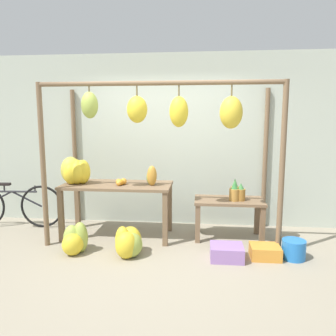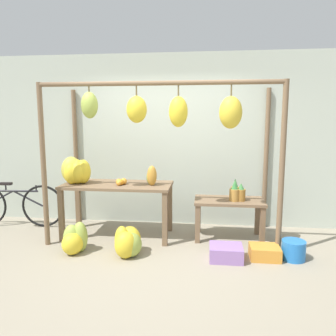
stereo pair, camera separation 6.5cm
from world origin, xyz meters
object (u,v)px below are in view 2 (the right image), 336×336
at_px(fruit_crate_white, 226,253).
at_px(banana_pile_ground_left, 75,239).
at_px(pineapple_cluster, 237,193).
at_px(blue_bucket, 293,250).
at_px(papaya_pile, 152,176).
at_px(banana_pile_ground_right, 128,243).
at_px(fruit_crate_purple, 265,252).
at_px(parked_bicycle, 14,205).
at_px(orange_pile, 121,182).
at_px(banana_pile_on_table, 76,171).

bearing_deg(fruit_crate_white, banana_pile_ground_left, 179.83).
height_order(pineapple_cluster, fruit_crate_white, pineapple_cluster).
height_order(pineapple_cluster, blue_bucket, pineapple_cluster).
bearing_deg(blue_bucket, papaya_pile, 164.31).
relative_size(banana_pile_ground_right, fruit_crate_purple, 1.37).
bearing_deg(pineapple_cluster, parked_bicycle, 176.86).
xyz_separation_m(fruit_crate_white, fruit_crate_purple, (0.49, 0.09, -0.01)).
height_order(orange_pile, pineapple_cluster, pineapple_cluster).
distance_m(parked_bicycle, fruit_crate_purple, 3.96).
xyz_separation_m(banana_pile_on_table, papaya_pile, (1.14, -0.00, -0.05)).
bearing_deg(banana_pile_ground_right, fruit_crate_white, 1.03).
bearing_deg(parked_bicycle, papaya_pile, -6.68).
relative_size(banana_pile_on_table, parked_bicycle, 0.31).
height_order(banana_pile_on_table, fruit_crate_white, banana_pile_on_table).
relative_size(banana_pile_ground_left, parked_bicycle, 0.31).
bearing_deg(parked_bicycle, banana_pile_ground_right, -23.63).
xyz_separation_m(pineapple_cluster, banana_pile_ground_right, (-1.43, -0.73, -0.53)).
relative_size(parked_bicycle, fruit_crate_purple, 4.46).
bearing_deg(fruit_crate_white, papaya_pile, 148.78).
distance_m(orange_pile, papaya_pile, 0.47).
distance_m(pineapple_cluster, fruit_crate_white, 0.96).
height_order(pineapple_cluster, banana_pile_ground_left, pineapple_cluster).
bearing_deg(parked_bicycle, blue_bucket, -10.78).
xyz_separation_m(blue_bucket, papaya_pile, (-1.89, 0.53, 0.81)).
xyz_separation_m(banana_pile_on_table, orange_pile, (0.68, -0.02, -0.14)).
xyz_separation_m(banana_pile_ground_right, fruit_crate_purple, (1.74, 0.11, -0.09)).
bearing_deg(fruit_crate_purple, banana_pile_ground_right, -176.32).
bearing_deg(parked_bicycle, pineapple_cluster, -3.14).
distance_m(banana_pile_on_table, banana_pile_ground_left, 1.05).
distance_m(orange_pile, banana_pile_ground_left, 1.02).
bearing_deg(pineapple_cluster, banana_pile_ground_right, -152.75).
bearing_deg(pineapple_cluster, orange_pile, -176.67).
relative_size(banana_pile_ground_right, fruit_crate_white, 1.23).
bearing_deg(blue_bucket, banana_pile_on_table, 170.03).
height_order(fruit_crate_white, papaya_pile, papaya_pile).
relative_size(blue_bucket, papaya_pile, 1.01).
bearing_deg(banana_pile_ground_right, banana_pile_on_table, 144.81).
bearing_deg(papaya_pile, banana_pile_ground_left, -145.90).
bearing_deg(blue_bucket, banana_pile_ground_right, -176.55).
relative_size(pineapple_cluster, fruit_crate_white, 0.78).
distance_m(orange_pile, parked_bicycle, 1.96).
bearing_deg(papaya_pile, fruit_crate_purple, -19.54).
distance_m(orange_pile, fruit_crate_white, 1.79).
bearing_deg(fruit_crate_white, banana_pile_on_table, 163.78).
distance_m(pineapple_cluster, banana_pile_ground_right, 1.69).
height_order(pineapple_cluster, papaya_pile, papaya_pile).
distance_m(banana_pile_ground_right, fruit_crate_white, 1.26).
relative_size(pineapple_cluster, parked_bicycle, 0.19).
xyz_separation_m(pineapple_cluster, fruit_crate_white, (-0.17, -0.71, -0.62)).
relative_size(blue_bucket, fruit_crate_purple, 0.79).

